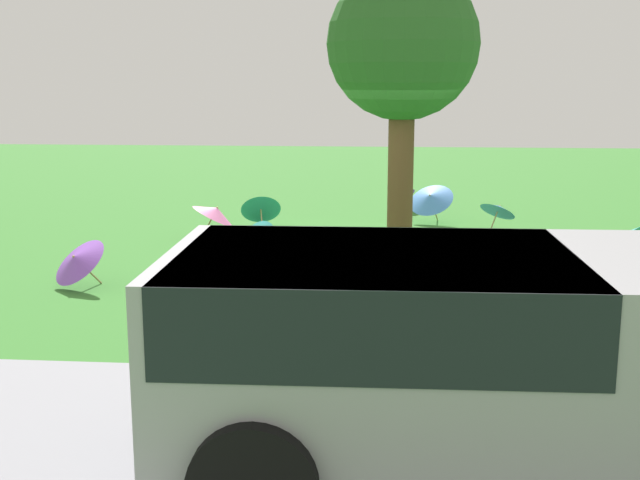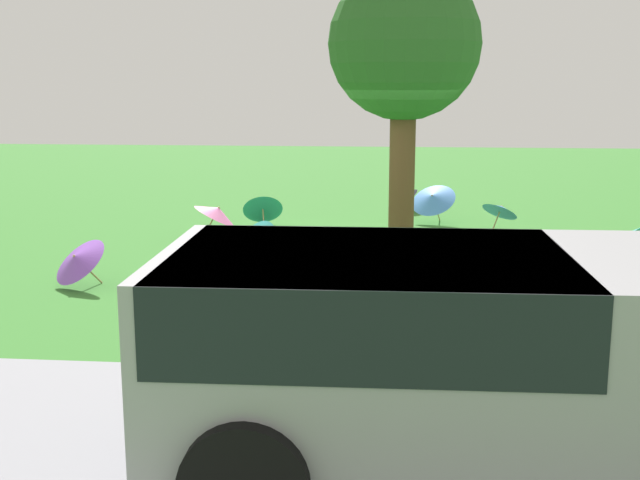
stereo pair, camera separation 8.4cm
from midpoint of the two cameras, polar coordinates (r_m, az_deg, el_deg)
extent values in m
plane|color=#387A2D|center=(12.89, 4.22, -0.54)|extent=(40.00, 40.00, 0.00)
cube|color=gray|center=(5.74, 2.63, -16.03)|extent=(40.00, 3.87, 0.01)
cube|color=#99999E|center=(5.49, 13.70, -7.98)|extent=(4.64, 1.99, 1.35)
cube|color=black|center=(5.30, 4.02, -3.87)|extent=(2.61, 1.97, 0.55)
cylinder|color=black|center=(6.51, -2.22, -9.02)|extent=(0.76, 0.24, 0.76)
cube|color=brown|center=(9.36, 16.35, -2.68)|extent=(1.62, 0.52, 0.05)
cube|color=brown|center=(9.12, 16.71, -1.61)|extent=(1.60, 0.18, 0.45)
cube|color=black|center=(9.29, 12.42, -4.03)|extent=(0.10, 0.41, 0.45)
cube|color=black|center=(9.58, 20.01, -3.98)|extent=(0.10, 0.41, 0.45)
cylinder|color=brown|center=(12.90, 6.05, 5.04)|extent=(0.41, 0.41, 2.49)
sphere|color=#286023|center=(12.83, 6.24, 13.78)|extent=(2.39, 2.39, 2.39)
cylinder|color=tan|center=(12.00, 22.00, -1.37)|extent=(0.32, 0.32, 0.35)
cone|color=teal|center=(12.08, 20.90, -0.09)|extent=(1.13, 1.13, 0.81)
sphere|color=tan|center=(12.11, 20.60, 0.25)|extent=(0.06, 0.06, 0.05)
cylinder|color=tan|center=(16.47, 6.68, 2.48)|extent=(0.24, 0.16, 0.27)
cone|color=purple|center=(16.53, 6.21, 3.09)|extent=(0.70, 0.73, 0.47)
sphere|color=tan|center=(16.54, 6.11, 3.22)|extent=(0.06, 0.06, 0.05)
cylinder|color=tan|center=(13.54, -7.79, 0.84)|extent=(0.23, 0.08, 0.41)
cone|color=pink|center=(13.50, -7.20, 1.99)|extent=(0.90, 0.90, 0.50)
sphere|color=tan|center=(13.49, -7.04, 2.31)|extent=(0.06, 0.05, 0.05)
cylinder|color=tan|center=(11.95, -3.57, -0.63)|extent=(0.28, 0.32, 0.27)
cone|color=teal|center=(11.76, -4.51, -0.03)|extent=(0.86, 0.84, 0.67)
sphere|color=tan|center=(11.72, -4.72, 0.10)|extent=(0.06, 0.06, 0.05)
cylinder|color=tan|center=(10.87, -15.78, -2.25)|extent=(0.22, 0.25, 0.34)
cone|color=purple|center=(10.74, -16.70, -1.31)|extent=(1.00, 0.99, 0.60)
sphere|color=tan|center=(10.71, -16.91, -1.10)|extent=(0.06, 0.06, 0.05)
cylinder|color=tan|center=(14.52, 12.58, 1.26)|extent=(0.17, 0.19, 0.35)
cone|color=#4C8CE5|center=(14.59, 12.91, 2.16)|extent=(0.88, 0.88, 0.43)
sphere|color=tan|center=(14.61, 12.99, 2.36)|extent=(0.06, 0.06, 0.05)
cylinder|color=tan|center=(14.53, -3.88, 1.47)|extent=(0.10, 0.36, 0.33)
cone|color=teal|center=(14.72, -3.95, 2.39)|extent=(0.84, 0.74, 0.64)
sphere|color=tan|center=(14.77, -3.97, 2.61)|extent=(0.05, 0.06, 0.05)
cylinder|color=tan|center=(15.34, 8.47, 2.11)|extent=(0.17, 0.31, 0.44)
cone|color=#4C8CE5|center=(15.13, 8.20, 2.99)|extent=(1.08, 1.04, 0.60)
sphere|color=tan|center=(15.08, 8.15, 3.18)|extent=(0.05, 0.06, 0.05)
camera|label=1|loc=(0.04, -89.77, 0.05)|focal=44.90mm
camera|label=2|loc=(0.04, 90.23, -0.05)|focal=44.90mm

